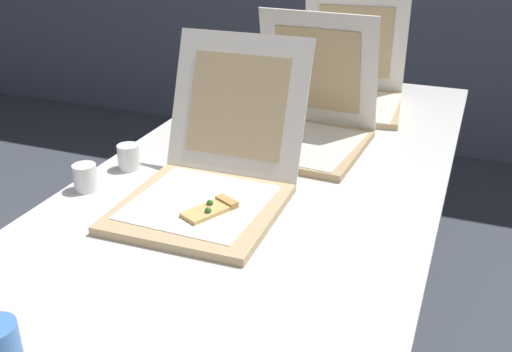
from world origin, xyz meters
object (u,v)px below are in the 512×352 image
Objects in this scene: pizza_box_middle at (304,127)px; cup_white_near_center at (129,157)px; pizza_box_front at (209,183)px; cup_white_near_left at (85,177)px; pizza_box_back at (349,91)px; cup_white_far at (236,110)px; table at (269,187)px.

pizza_box_middle reaches higher than cup_white_near_center.
pizza_box_front is 7.32× the size of cup_white_near_left.
pizza_box_back is 0.44m from cup_white_far.
pizza_box_back is 1.07m from cup_white_near_left.
pizza_box_front reaches higher than table.
pizza_box_front is at bearing -73.11° from cup_white_far.
pizza_box_front reaches higher than cup_white_far.
cup_white_near_left is at bearing -127.45° from pizza_box_middle.
pizza_box_back is at bearing 60.11° from cup_white_near_center.
pizza_box_middle is at bearing 76.05° from pizza_box_front.
cup_white_near_left reaches higher than table.
pizza_box_middle is at bearing 83.66° from table.
pizza_box_middle is 0.43m from pizza_box_back.
table is at bearing 69.52° from pizza_box_front.
table is at bearing -54.92° from cup_white_far.
pizza_box_front is 0.48m from pizza_box_middle.
table is 4.86× the size of pizza_box_back.
pizza_box_front reaches higher than cup_white_near_center.
pizza_box_back reaches higher than cup_white_near_left.
pizza_box_middle is 5.58× the size of cup_white_far.
cup_white_near_center reaches higher than table.
pizza_box_front is (-0.08, -0.23, 0.10)m from table.
table is 0.46m from cup_white_far.
pizza_box_front is 0.34m from cup_white_near_left.
cup_white_far is 1.00× the size of cup_white_near_center.
cup_white_near_left is at bearing -145.83° from table.
cup_white_far is at bearing 76.18° from cup_white_near_center.
pizza_box_back is at bearing 62.85° from cup_white_near_left.
table is at bearing -102.99° from pizza_box_back.
cup_white_far is at bearing -145.46° from pizza_box_back.
cup_white_near_center is (-0.30, 0.10, -0.02)m from pizza_box_front.
pizza_box_front is at bearing -99.92° from pizza_box_middle.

